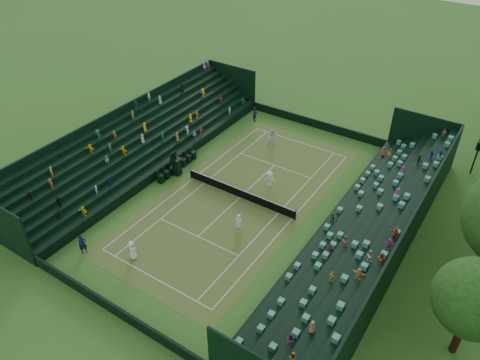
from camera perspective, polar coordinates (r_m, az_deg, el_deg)
The scene contains 17 objects.
ground at distance 43.46m, azimuth -0.00°, elevation -2.14°, with size 160.00×160.00×0.00m, color #346B21.
court_surface at distance 43.45m, azimuth -0.00°, elevation -2.14°, with size 12.97×26.77×0.01m, color #3A7828.
perimeter_wall_north at distance 54.99m, azimuth 9.23°, elevation 6.81°, with size 17.17×0.20×1.00m, color black.
perimeter_wall_south at distance 34.71m, azimuth -15.13°, elevation -14.95°, with size 17.17×0.20×1.00m, color black.
perimeter_wall_east at distance 40.16m, azimuth 10.20°, elevation -5.64°, with size 0.20×31.77×1.00m, color black.
perimeter_wall_west at distance 47.49m, azimuth -8.58°, elevation 1.82°, with size 0.20×31.77×1.00m, color black.
north_grandstand at distance 38.60m, azimuth 16.00°, elevation -6.61°, with size 6.60×32.00×4.90m.
south_grandstand at distance 49.47m, azimuth -12.37°, elevation 4.30°, with size 6.60×32.00×4.90m.
tennis_net at distance 43.13m, azimuth -0.00°, elevation -1.59°, with size 11.67×0.10×1.06m.
umpire_chair at distance 46.25m, azimuth -7.74°, elevation 1.88°, with size 0.87×0.87×2.73m.
courtside_chairs at distance 47.26m, azimuth -7.66°, elevation 1.70°, with size 0.58×5.55×1.26m.
player_near_west at distance 37.91m, azimuth -12.99°, elevation -8.34°, with size 0.85×0.55×1.73m, color white.
player_near_east at distance 39.07m, azimuth -0.13°, elevation -5.34°, with size 0.74×0.48×2.02m, color white.
player_far_west at distance 50.78m, azimuth 3.93°, elevation 5.19°, with size 0.92×0.72×1.90m, color white.
player_far_east at distance 44.51m, azimuth 3.66°, elevation 0.13°, with size 1.05×0.61×1.63m, color white.
line_judge_north at distance 55.43m, azimuth 1.82°, elevation 8.01°, with size 0.67×0.44×1.84m, color black.
line_judge_south at distance 39.45m, azimuth -18.63°, elevation -7.44°, with size 0.64×0.42×1.76m, color black.
Camera 1 is at (18.91, -28.63, 26.66)m, focal length 35.00 mm.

